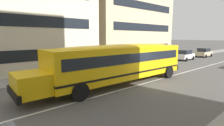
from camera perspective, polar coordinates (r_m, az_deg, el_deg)
name	(u,v)px	position (r m, az deg, el deg)	size (l,w,h in m)	color
ground_plane	(140,84)	(13.75, 9.30, -6.98)	(400.00, 400.00, 0.00)	#54514F
sidewalk_far	(88,71)	(19.21, -7.97, -2.48)	(120.00, 3.00, 0.01)	gray
lane_centreline	(140,84)	(13.75, 9.30, -6.97)	(110.00, 0.16, 0.01)	silver
school_bus	(119,61)	(13.46, 2.45, 0.79)	(13.92, 3.51, 3.10)	yellow
parked_car_white_mid_block	(185,55)	(29.87, 22.75, 2.50)	(3.99, 2.06, 1.64)	silver
parked_car_beige_far_corner	(204,52)	(36.22, 27.95, 3.12)	(3.92, 1.92, 1.64)	#C1B28E
apartment_block_far_left	(2,10)	(23.80, -32.43, 14.49)	(18.14, 11.96, 13.30)	beige
apartment_block_far_centre	(124,10)	(31.40, 3.99, 16.96)	(15.70, 9.42, 16.50)	#C6B28E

